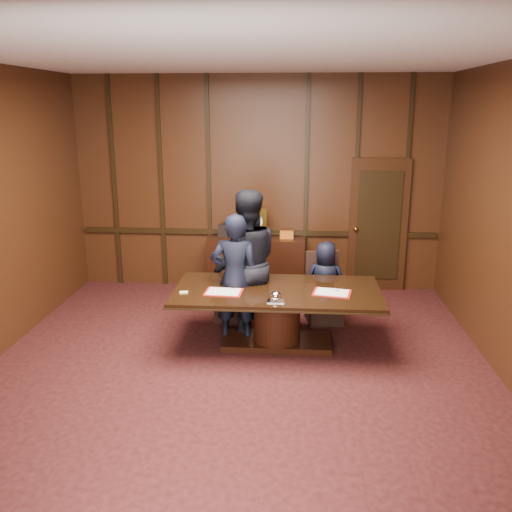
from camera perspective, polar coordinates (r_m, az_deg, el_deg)
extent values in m
plane|color=black|center=(6.19, -2.23, -13.43)|extent=(7.00, 7.00, 0.00)
plane|color=silver|center=(5.45, -2.64, 20.80)|extent=(7.00, 7.00, 0.00)
cube|color=black|center=(9.00, 0.14, 7.53)|extent=(6.00, 0.04, 3.50)
cube|color=black|center=(2.34, -12.64, -16.90)|extent=(6.00, 0.04, 3.50)
cube|color=black|center=(9.11, 0.12, 2.51)|extent=(5.90, 0.05, 0.08)
cube|color=black|center=(9.15, 12.73, 3.15)|extent=(0.95, 0.06, 2.20)
sphere|color=gold|center=(9.04, 10.46, 2.81)|extent=(0.08, 0.08, 0.08)
cube|color=black|center=(9.03, 0.03, -0.88)|extent=(1.60, 0.45, 0.90)
cube|color=black|center=(9.24, -4.32, -3.29)|extent=(0.12, 0.40, 0.06)
cube|color=black|center=(9.14, 4.42, -3.49)|extent=(0.12, 0.40, 0.06)
cube|color=gold|center=(8.87, 0.03, 3.41)|extent=(0.34, 0.18, 0.48)
cylinder|color=white|center=(8.76, -0.02, 3.65)|extent=(0.22, 0.03, 0.22)
cone|color=gold|center=(8.80, 0.03, 5.44)|extent=(0.14, 0.14, 0.16)
cube|color=black|center=(8.97, -3.47, 2.67)|extent=(0.18, 0.04, 0.22)
cube|color=#CF6218|center=(8.90, 3.25, 2.25)|extent=(0.22, 0.12, 0.12)
cube|color=black|center=(7.13, 2.19, -9.00)|extent=(1.40, 0.60, 0.08)
cylinder|color=black|center=(6.99, 2.21, -6.39)|extent=(0.60, 0.60, 0.62)
cube|color=black|center=(6.88, 2.24, -3.92)|extent=(2.62, 1.32, 0.02)
cube|color=black|center=(6.87, 2.24, -3.76)|extent=(2.60, 1.30, 0.06)
cube|color=#AE1910|center=(6.75, -3.43, -3.82)|extent=(0.48, 0.36, 0.01)
cube|color=white|center=(6.74, -3.43, -3.75)|extent=(0.42, 0.30, 0.01)
cube|color=#AE1910|center=(6.78, 8.00, -3.86)|extent=(0.51, 0.41, 0.01)
cube|color=white|center=(6.78, 8.00, -3.79)|extent=(0.45, 0.35, 0.01)
cube|color=white|center=(6.44, 2.10, -4.77)|extent=(0.20, 0.14, 0.01)
ellipsoid|color=white|center=(6.42, 2.11, -4.29)|extent=(0.13, 0.13, 0.10)
cube|color=#FCDB7B|center=(6.78, -7.62, -3.82)|extent=(0.11, 0.08, 0.01)
cube|color=black|center=(7.89, -2.32, -5.05)|extent=(0.53, 0.53, 0.46)
cube|color=black|center=(7.92, -2.03, -1.21)|extent=(0.48, 0.11, 0.55)
cylinder|color=black|center=(7.77, -3.95, -6.31)|extent=(0.04, 0.04, 0.23)
cylinder|color=black|center=(8.09, -0.73, -5.36)|extent=(0.04, 0.04, 0.23)
cube|color=black|center=(7.85, 7.19, -5.26)|extent=(0.56, 0.56, 0.46)
cube|color=black|center=(7.89, 6.96, -1.39)|extent=(0.48, 0.15, 0.55)
cylinder|color=black|center=(7.70, 5.74, -6.56)|extent=(0.04, 0.04, 0.23)
cylinder|color=black|center=(8.09, 8.52, -5.54)|extent=(0.04, 0.04, 0.23)
imported|color=black|center=(7.72, -2.39, -2.69)|extent=(0.71, 0.36, 1.18)
imported|color=black|center=(7.68, 7.30, -2.83)|extent=(0.64, 0.48, 1.19)
imported|color=black|center=(6.99, -2.22, -2.36)|extent=(0.63, 0.41, 1.70)
imported|color=black|center=(7.21, -1.12, -0.71)|extent=(1.10, 0.95, 1.97)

